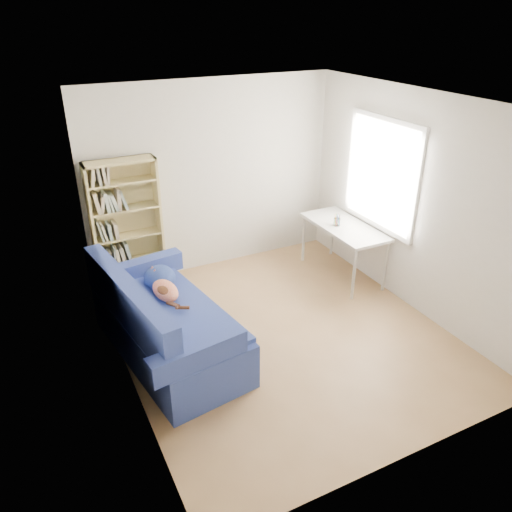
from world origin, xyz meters
The scene contains 6 objects.
ground centered at (0.00, 0.00, 0.00)m, with size 4.00×4.00×0.00m, color #9C7246.
room_shell centered at (0.10, 0.03, 1.64)m, with size 3.54×4.04×2.62m.
sofa centered at (-1.30, 0.25, 0.37)m, with size 1.24×2.14×0.99m.
bookshelf centered at (-1.25, 1.85, 0.80)m, with size 0.87×0.27×1.74m.
desk centered at (1.43, 0.88, 0.68)m, with size 0.60×1.31×0.75m.
pen_cup centered at (1.34, 0.93, 0.81)m, with size 0.09×0.09×0.17m.
Camera 1 is at (-2.39, -4.11, 3.40)m, focal length 35.00 mm.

